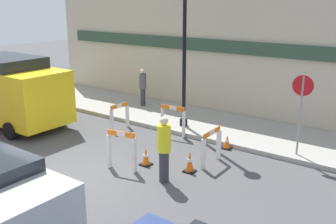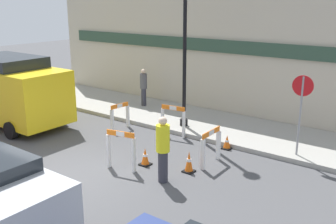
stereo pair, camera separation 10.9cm
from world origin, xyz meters
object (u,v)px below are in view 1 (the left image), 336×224
stop_sign (301,102)px  person_pedestrian (143,86)px  person_worker (164,147)px  streetlamp_post (185,10)px  work_van (7,88)px

stop_sign → person_pedestrian: bearing=-16.6°
person_worker → person_pedestrian: 7.17m
streetlamp_post → stop_sign: 4.95m
stop_sign → person_worker: (-2.26, -3.56, -0.79)m
streetlamp_post → work_van: (-5.74, -3.34, -2.84)m
work_van → person_worker: bearing=-3.8°
person_worker → person_pedestrian: person_worker is taller
person_worker → person_pedestrian: (-5.00, 5.13, 0.06)m
stop_sign → work_van: 10.46m
streetlamp_post → work_van: bearing=-149.8°
streetlamp_post → person_pedestrian: 4.57m
streetlamp_post → person_worker: bearing=-62.5°
streetlamp_post → stop_sign: (4.27, -0.30, -2.49)m
streetlamp_post → person_worker: streetlamp_post is taller
streetlamp_post → person_worker: 5.45m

